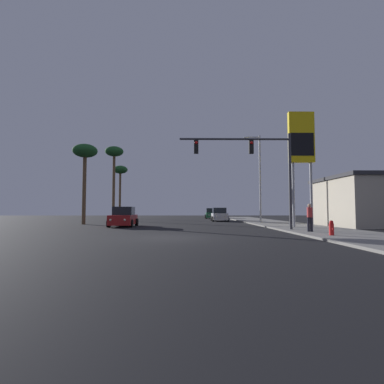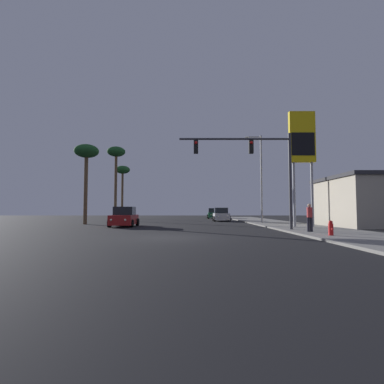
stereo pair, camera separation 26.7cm
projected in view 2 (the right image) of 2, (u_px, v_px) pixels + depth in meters
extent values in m
plane|color=black|center=(170.00, 238.00, 15.31)|extent=(120.00, 120.00, 0.00)
cube|color=gray|center=(291.00, 226.00, 25.32)|extent=(5.00, 60.00, 0.12)
cube|color=#195933|center=(213.00, 215.00, 48.53)|extent=(1.95, 4.26, 0.80)
cube|color=black|center=(213.00, 210.00, 48.73)|extent=(1.67, 2.06, 0.70)
cylinder|color=black|center=(208.00, 217.00, 47.22)|extent=(0.24, 0.64, 0.64)
cylinder|color=black|center=(219.00, 217.00, 47.22)|extent=(0.24, 0.64, 0.64)
cylinder|color=black|center=(207.00, 216.00, 49.82)|extent=(0.24, 0.64, 0.64)
cylinder|color=black|center=(218.00, 216.00, 49.82)|extent=(0.24, 0.64, 0.64)
sphere|color=#F2EACC|center=(210.00, 215.00, 46.42)|extent=(0.18, 0.18, 0.18)
sphere|color=#F2EACC|center=(217.00, 215.00, 46.42)|extent=(0.18, 0.18, 0.18)
cube|color=#B7B7BC|center=(220.00, 216.00, 37.65)|extent=(1.83, 4.21, 0.80)
cube|color=black|center=(220.00, 211.00, 37.85)|extent=(1.62, 2.01, 0.70)
cylinder|color=black|center=(214.00, 219.00, 36.34)|extent=(0.24, 0.64, 0.64)
cylinder|color=black|center=(229.00, 219.00, 36.34)|extent=(0.24, 0.64, 0.64)
cylinder|color=black|center=(213.00, 218.00, 38.94)|extent=(0.24, 0.64, 0.64)
cylinder|color=black|center=(226.00, 218.00, 38.94)|extent=(0.24, 0.64, 0.64)
sphere|color=#F2EACC|center=(217.00, 216.00, 35.54)|extent=(0.18, 0.18, 0.18)
sphere|color=#F2EACC|center=(227.00, 216.00, 35.54)|extent=(0.18, 0.18, 0.18)
cube|color=maroon|center=(124.00, 220.00, 25.47)|extent=(1.93, 4.25, 0.80)
cube|color=black|center=(124.00, 211.00, 25.66)|extent=(1.66, 2.05, 0.70)
cylinder|color=black|center=(109.00, 223.00, 24.15)|extent=(0.24, 0.64, 0.64)
cylinder|color=black|center=(131.00, 223.00, 24.15)|extent=(0.24, 0.64, 0.64)
cylinder|color=black|center=(117.00, 222.00, 26.75)|extent=(0.24, 0.64, 0.64)
cylinder|color=black|center=(137.00, 222.00, 26.75)|extent=(0.24, 0.64, 0.64)
sphere|color=#F2EACC|center=(110.00, 220.00, 23.35)|extent=(0.18, 0.18, 0.18)
sphere|color=#F2EACC|center=(125.00, 220.00, 23.35)|extent=(0.18, 0.18, 0.18)
cylinder|color=#38383D|center=(290.00, 181.00, 20.12)|extent=(0.20, 0.20, 6.50)
cylinder|color=#38383D|center=(234.00, 139.00, 20.28)|extent=(7.48, 0.14, 0.14)
cube|color=black|center=(250.00, 147.00, 20.25)|extent=(0.30, 0.24, 0.90)
sphere|color=red|center=(251.00, 143.00, 20.13)|extent=(0.20, 0.20, 0.20)
cube|color=black|center=(195.00, 147.00, 20.24)|extent=(0.30, 0.24, 0.90)
sphere|color=red|center=(195.00, 143.00, 20.12)|extent=(0.20, 0.20, 0.20)
cylinder|color=#99999E|center=(261.00, 179.00, 30.76)|extent=(0.18, 0.18, 9.00)
cylinder|color=#99999E|center=(253.00, 137.00, 31.02)|extent=(1.40, 0.10, 0.10)
ellipsoid|color=silver|center=(247.00, 137.00, 31.01)|extent=(0.50, 0.24, 0.20)
cylinder|color=#99999E|center=(293.00, 194.00, 23.15)|extent=(0.20, 0.20, 5.00)
cylinder|color=#99999E|center=(312.00, 194.00, 23.16)|extent=(0.20, 0.20, 5.00)
cube|color=yellow|center=(301.00, 137.00, 23.42)|extent=(2.00, 0.40, 4.00)
cube|color=black|center=(302.00, 144.00, 23.18)|extent=(1.80, 0.03, 1.80)
cylinder|color=red|center=(330.00, 229.00, 15.21)|extent=(0.24, 0.24, 0.60)
sphere|color=red|center=(330.00, 222.00, 15.24)|extent=(0.20, 0.20, 0.20)
cylinder|color=red|center=(332.00, 229.00, 15.05)|extent=(0.08, 0.10, 0.08)
cylinder|color=#23232D|center=(308.00, 224.00, 17.83)|extent=(0.16, 0.16, 0.85)
cylinder|color=#23232D|center=(311.00, 224.00, 17.83)|extent=(0.16, 0.16, 0.85)
cylinder|color=#BF3333|center=(309.00, 212.00, 17.87)|extent=(0.32, 0.32, 0.60)
sphere|color=tan|center=(309.00, 205.00, 17.90)|extent=(0.22, 0.22, 0.22)
cylinder|color=brown|center=(115.00, 188.00, 39.51)|extent=(0.36, 0.36, 8.68)
ellipsoid|color=#1E5123|center=(115.00, 152.00, 39.80)|extent=(2.40, 2.40, 1.32)
cylinder|color=brown|center=(122.00, 195.00, 49.46)|extent=(0.36, 0.36, 7.60)
ellipsoid|color=#1E5123|center=(122.00, 170.00, 49.71)|extent=(2.40, 2.40, 1.32)
cylinder|color=brown|center=(85.00, 190.00, 29.47)|extent=(0.36, 0.36, 6.78)
ellipsoid|color=#1E5123|center=(86.00, 151.00, 29.70)|extent=(2.40, 2.40, 1.32)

